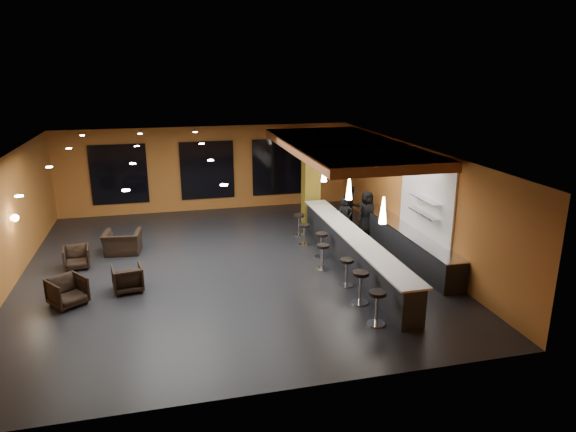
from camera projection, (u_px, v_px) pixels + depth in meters
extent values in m
cube|color=black|center=(229.00, 267.00, 15.74)|extent=(12.00, 13.00, 0.10)
cube|color=black|center=(224.00, 151.00, 14.71)|extent=(12.00, 13.00, 0.10)
cube|color=#A96125|center=(207.00, 169.00, 21.32)|extent=(12.00, 0.10, 3.50)
cube|color=#A96125|center=(273.00, 309.00, 9.13)|extent=(12.00, 0.10, 3.50)
cube|color=#A96125|center=(3.00, 225.00, 13.85)|extent=(0.10, 13.00, 3.50)
cube|color=#A96125|center=(413.00, 199.00, 16.60)|extent=(0.10, 13.00, 3.50)
cube|color=#A4592F|center=(344.00, 147.00, 16.60)|extent=(3.60, 8.00, 0.28)
cube|color=black|center=(119.00, 174.00, 20.44)|extent=(2.20, 0.06, 2.40)
cube|color=black|center=(207.00, 170.00, 21.24)|extent=(2.20, 0.06, 2.40)
cube|color=black|center=(278.00, 167.00, 21.92)|extent=(2.20, 0.06, 2.40)
cube|color=white|center=(426.00, 199.00, 15.58)|extent=(0.06, 3.20, 2.40)
cube|color=black|center=(353.00, 251.00, 15.48)|extent=(0.60, 8.00, 1.00)
cube|color=silver|center=(353.00, 235.00, 15.33)|extent=(0.78, 8.10, 0.05)
cube|color=black|center=(406.00, 243.00, 16.42)|extent=(0.70, 6.00, 0.86)
cube|color=silver|center=(407.00, 229.00, 16.29)|extent=(0.72, 6.00, 0.03)
cube|color=silver|center=(424.00, 214.00, 15.47)|extent=(0.30, 1.50, 0.03)
cube|color=silver|center=(425.00, 199.00, 15.34)|extent=(0.30, 1.50, 0.03)
cube|color=olive|center=(311.00, 179.00, 19.41)|extent=(0.60, 0.60, 3.50)
sphere|color=#FFE5B2|center=(15.00, 218.00, 14.34)|extent=(0.22, 0.22, 0.22)
cone|color=white|center=(383.00, 210.00, 13.09)|extent=(0.20, 0.20, 0.70)
cone|color=white|center=(349.00, 188.00, 15.42)|extent=(0.20, 0.20, 0.70)
cone|color=white|center=(324.00, 172.00, 17.74)|extent=(0.20, 0.20, 0.70)
imported|color=black|center=(345.00, 219.00, 17.80)|extent=(0.57, 0.39, 1.52)
imported|color=black|center=(351.00, 208.00, 18.84)|extent=(0.92, 0.78, 1.67)
imported|color=black|center=(367.00, 213.00, 18.44)|extent=(0.86, 0.65, 1.58)
imported|color=black|center=(67.00, 291.00, 13.06)|extent=(1.13, 1.14, 0.75)
imported|color=black|center=(128.00, 278.00, 13.90)|extent=(0.89, 0.91, 0.72)
imported|color=black|center=(77.00, 257.00, 15.45)|extent=(0.80, 0.82, 0.68)
imported|color=black|center=(122.00, 242.00, 16.64)|extent=(1.26, 1.13, 0.75)
cylinder|color=silver|center=(376.00, 324.00, 12.19)|extent=(0.43, 0.43, 0.03)
cylinder|color=silver|center=(377.00, 309.00, 12.08)|extent=(0.08, 0.08, 0.75)
cylinder|color=black|center=(378.00, 293.00, 11.96)|extent=(0.41, 0.41, 0.09)
cylinder|color=silver|center=(360.00, 302.00, 13.27)|extent=(0.44, 0.44, 0.03)
cylinder|color=silver|center=(360.00, 288.00, 13.16)|extent=(0.08, 0.08, 0.77)
cylinder|color=black|center=(361.00, 273.00, 13.04)|extent=(0.42, 0.42, 0.09)
cylinder|color=silver|center=(346.00, 285.00, 14.30)|extent=(0.40, 0.40, 0.03)
cylinder|color=silver|center=(346.00, 273.00, 14.20)|extent=(0.07, 0.07, 0.70)
cylinder|color=black|center=(347.00, 260.00, 14.09)|extent=(0.38, 0.38, 0.08)
cylinder|color=silver|center=(322.00, 269.00, 15.43)|extent=(0.40, 0.40, 0.03)
cylinder|color=silver|center=(323.00, 258.00, 15.33)|extent=(0.07, 0.07, 0.70)
cylinder|color=black|center=(323.00, 246.00, 15.22)|extent=(0.38, 0.38, 0.08)
cylinder|color=silver|center=(321.00, 257.00, 16.40)|extent=(0.41, 0.41, 0.03)
cylinder|color=silver|center=(321.00, 246.00, 16.30)|extent=(0.07, 0.07, 0.71)
cylinder|color=black|center=(322.00, 234.00, 16.19)|extent=(0.39, 0.39, 0.08)
cylinder|color=silver|center=(304.00, 244.00, 17.52)|extent=(0.37, 0.37, 0.03)
cylinder|color=silver|center=(304.00, 235.00, 17.43)|extent=(0.06, 0.06, 0.65)
cylinder|color=black|center=(304.00, 225.00, 17.33)|extent=(0.35, 0.35, 0.07)
cylinder|color=silver|center=(299.00, 235.00, 18.52)|extent=(0.39, 0.39, 0.03)
cylinder|color=silver|center=(299.00, 225.00, 18.42)|extent=(0.07, 0.07, 0.69)
cylinder|color=black|center=(299.00, 215.00, 18.31)|extent=(0.37, 0.37, 0.08)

